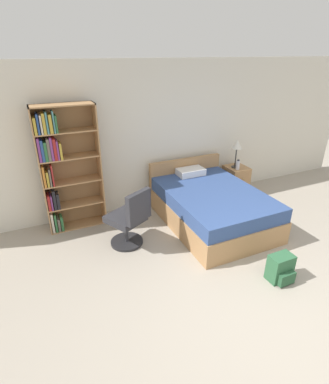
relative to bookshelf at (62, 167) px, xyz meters
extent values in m
plane|color=#A39989|center=(1.75, -2.95, -1.06)|extent=(14.00, 14.00, 0.00)
cube|color=silver|center=(1.75, 0.28, 0.24)|extent=(9.00, 0.06, 2.60)
cube|color=#AD7F51|center=(-0.32, -0.01, -0.06)|extent=(0.02, 0.31, 2.01)
cube|color=#AD7F51|center=(0.58, -0.01, -0.06)|extent=(0.02, 0.31, 2.01)
cube|color=#936C45|center=(0.13, 0.14, -0.06)|extent=(0.92, 0.01, 2.01)
cube|color=#AD7F51|center=(0.13, -0.01, -1.05)|extent=(0.88, 0.30, 0.02)
cube|color=beige|center=(-0.28, -0.03, -0.88)|extent=(0.04, 0.25, 0.33)
cube|color=#2D6638|center=(-0.23, -0.04, -0.89)|extent=(0.03, 0.23, 0.31)
cube|color=#665B51|center=(-0.19, -0.04, -0.93)|extent=(0.03, 0.24, 0.23)
cube|color=#2D6638|center=(-0.14, -0.07, -0.92)|extent=(0.04, 0.18, 0.25)
cube|color=#AD7F51|center=(0.13, -0.01, -0.65)|extent=(0.88, 0.30, 0.02)
cube|color=maroon|center=(-0.28, -0.06, -0.52)|extent=(0.04, 0.20, 0.25)
cube|color=#7A387F|center=(-0.24, -0.05, -0.52)|extent=(0.02, 0.21, 0.25)
cube|color=black|center=(-0.20, -0.03, -0.48)|extent=(0.04, 0.25, 0.32)
cube|color=black|center=(-0.14, -0.06, -0.51)|extent=(0.04, 0.18, 0.26)
cube|color=#AD7F51|center=(0.13, -0.01, -0.25)|extent=(0.88, 0.30, 0.02)
cube|color=orange|center=(-0.28, -0.06, -0.07)|extent=(0.03, 0.20, 0.33)
cube|color=gold|center=(-0.24, -0.06, -0.12)|extent=(0.03, 0.19, 0.24)
cube|color=#665B51|center=(-0.20, -0.07, -0.10)|extent=(0.02, 0.18, 0.28)
cube|color=maroon|center=(-0.16, -0.04, -0.07)|extent=(0.02, 0.22, 0.33)
cube|color=#AD7F51|center=(0.13, -0.01, 0.15)|extent=(0.88, 0.30, 0.02)
cube|color=#7A387F|center=(-0.28, -0.04, 0.34)|extent=(0.03, 0.23, 0.35)
cube|color=navy|center=(-0.24, -0.04, 0.32)|extent=(0.04, 0.22, 0.32)
cube|color=#2D6638|center=(-0.20, -0.07, 0.31)|extent=(0.04, 0.17, 0.29)
cube|color=#665B51|center=(-0.15, -0.04, 0.33)|extent=(0.04, 0.23, 0.33)
cube|color=#7A387F|center=(-0.11, -0.04, 0.34)|extent=(0.03, 0.23, 0.34)
cube|color=maroon|center=(-0.07, -0.03, 0.32)|extent=(0.04, 0.24, 0.32)
cube|color=#7A387F|center=(-0.03, -0.04, 0.31)|extent=(0.02, 0.23, 0.29)
cube|color=gold|center=(0.01, -0.07, 0.29)|extent=(0.03, 0.17, 0.25)
cube|color=#AD7F51|center=(0.13, -0.01, 0.56)|extent=(0.88, 0.30, 0.02)
cube|color=gold|center=(-0.28, -0.03, 0.69)|extent=(0.04, 0.24, 0.24)
cube|color=navy|center=(-0.24, -0.04, 0.71)|extent=(0.03, 0.22, 0.29)
cube|color=beige|center=(-0.20, -0.04, 0.70)|extent=(0.02, 0.24, 0.27)
cube|color=gold|center=(-0.16, -0.06, 0.71)|extent=(0.04, 0.19, 0.29)
cube|color=teal|center=(-0.12, -0.03, 0.72)|extent=(0.02, 0.24, 0.30)
cube|color=gold|center=(-0.07, -0.04, 0.70)|extent=(0.04, 0.23, 0.27)
cube|color=teal|center=(-0.03, -0.07, 0.72)|extent=(0.02, 0.17, 0.31)
cube|color=#2D6638|center=(0.00, -0.06, 0.69)|extent=(0.03, 0.19, 0.25)
cube|color=#AD7F51|center=(0.13, -0.01, 0.94)|extent=(0.92, 0.31, 0.02)
cube|color=#AD7F51|center=(2.23, -0.89, -0.88)|extent=(1.46, 2.06, 0.38)
cube|color=#334C84|center=(2.23, -0.89, -0.57)|extent=(1.43, 2.02, 0.23)
cube|color=#AD7F51|center=(2.23, 0.10, -0.63)|extent=(1.46, 0.08, 0.86)
cube|color=white|center=(2.23, -0.11, -0.40)|extent=(0.50, 0.30, 0.12)
cylinder|color=#232326|center=(0.72, -0.86, -1.04)|extent=(0.50, 0.50, 0.04)
cylinder|color=#333338|center=(0.72, -0.86, -0.85)|extent=(0.06, 0.06, 0.36)
cube|color=#2D2D33|center=(0.72, -0.86, -0.62)|extent=(0.65, 0.65, 0.10)
cube|color=#2D2D33|center=(0.85, -1.11, -0.34)|extent=(0.43, 0.28, 0.45)
cube|color=#AD7F51|center=(3.32, -0.06, -0.77)|extent=(0.41, 0.44, 0.58)
sphere|color=tan|center=(3.32, -0.29, -0.66)|extent=(0.02, 0.02, 0.02)
cylinder|color=#333333|center=(3.27, -0.06, -0.47)|extent=(0.14, 0.14, 0.02)
cylinder|color=#333333|center=(3.27, -0.06, -0.28)|extent=(0.02, 0.02, 0.38)
cone|color=silver|center=(3.27, -0.06, 0.00)|extent=(0.21, 0.21, 0.17)
cylinder|color=silver|center=(3.25, -0.17, -0.39)|extent=(0.08, 0.08, 0.18)
cylinder|color=#2D2D33|center=(3.25, -0.17, -0.30)|extent=(0.05, 0.05, 0.02)
cube|color=#2D603D|center=(2.27, -2.45, -0.88)|extent=(0.31, 0.20, 0.36)
cube|color=#275234|center=(2.27, -2.58, -0.96)|extent=(0.23, 0.07, 0.16)
camera|label=1|loc=(-0.34, -4.62, 1.64)|focal=28.00mm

